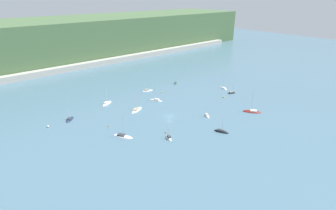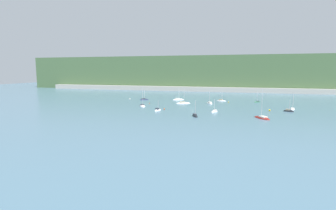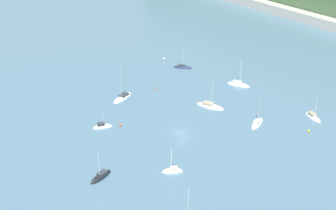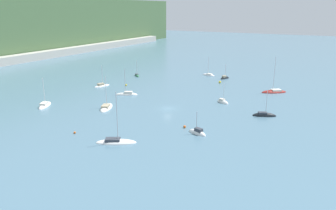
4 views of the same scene
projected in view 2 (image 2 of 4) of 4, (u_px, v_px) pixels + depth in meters
ground_plane at (192, 108)px, 139.31m from camera, size 600.00×600.00×0.00m
hillside_ridge at (218, 73)px, 278.71m from camera, size 402.32×74.17×33.69m
shore_town_strip at (214, 89)px, 241.97m from camera, size 341.97×6.00×4.19m
sailboat_0 at (221, 101)px, 168.98m from camera, size 6.70×3.67×8.33m
sailboat_1 at (143, 106)px, 144.74m from camera, size 6.61×8.90×12.03m
sailboat_2 at (195, 116)px, 112.91m from camera, size 4.10×6.49×7.92m
sailboat_3 at (257, 102)px, 162.21m from camera, size 4.74×4.96×7.63m
sailboat_4 at (144, 100)px, 175.46m from camera, size 6.16×5.92×7.52m
sailboat_5 at (293, 109)px, 132.89m from camera, size 3.58×6.50×8.58m
sailboat_6 at (178, 100)px, 174.86m from camera, size 7.71×5.39×9.38m
sailboat_7 at (183, 103)px, 156.60m from camera, size 8.96×6.07×10.11m
sailboat_8 at (214, 112)px, 124.44m from camera, size 3.73×4.86×7.15m
sailboat_9 at (210, 103)px, 155.98m from camera, size 5.27×7.38×9.45m
sailboat_10 at (262, 118)px, 108.20m from camera, size 7.63×8.90×13.00m
sailboat_11 at (158, 111)px, 128.51m from camera, size 3.05×5.25×6.24m
sailboat_12 at (289, 111)px, 125.86m from camera, size 5.08×3.14×6.86m
mooring_buoy_0 at (164, 109)px, 131.95m from camera, size 0.65×0.65×0.65m
mooring_buoy_1 at (228, 102)px, 160.54m from camera, size 0.62×0.62×0.62m
mooring_buoy_2 at (130, 99)px, 177.26m from camera, size 0.88×0.88×0.88m
mooring_buoy_3 at (149, 103)px, 155.85m from camera, size 0.51×0.51×0.51m
mooring_buoy_4 at (270, 110)px, 127.12m from camera, size 0.86×0.86×0.86m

